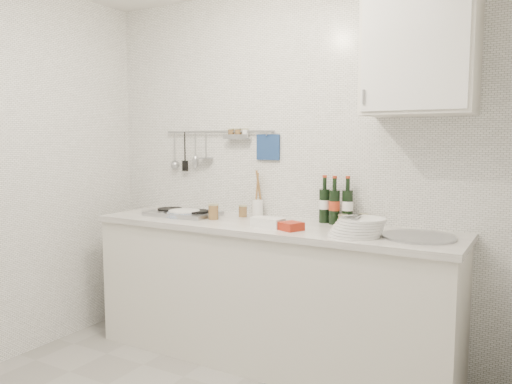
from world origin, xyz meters
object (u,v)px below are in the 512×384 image
wine_bottles (335,200)px  utensil_crock (258,205)px  plate_stack_hob (183,213)px  wall_cabinet (420,52)px  plate_stack_sink (358,227)px

wine_bottles → utensil_crock: bearing=177.9°
plate_stack_hob → wall_cabinet: bearing=6.1°
wine_bottles → wall_cabinet: bearing=-10.2°
wine_bottles → utensil_crock: 0.60m
wine_bottles → utensil_crock: utensil_crock is taller
plate_stack_hob → wine_bottles: 1.08m
plate_stack_hob → plate_stack_sink: bearing=-2.5°
wall_cabinet → wine_bottles: wall_cabinet is taller
wall_cabinet → utensil_crock: (-1.12, 0.12, -0.95)m
plate_stack_hob → plate_stack_sink: plate_stack_sink is taller
plate_stack_hob → utensil_crock: utensil_crock is taller
wall_cabinet → plate_stack_sink: size_ratio=2.18×
wall_cabinet → wine_bottles: size_ratio=2.26×
wall_cabinet → utensil_crock: bearing=174.1°
plate_stack_hob → utensil_crock: (0.45, 0.28, 0.05)m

